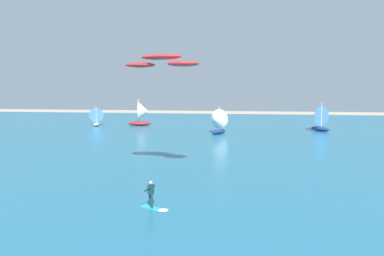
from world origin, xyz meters
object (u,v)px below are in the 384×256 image
at_px(sailboat_trailing, 217,121).
at_px(sailboat_mid_right, 143,113).
at_px(kite, 161,61).
at_px(kitesurfer, 153,199).
at_px(sailboat_near_shore, 318,118).
at_px(sailboat_heeled_over, 97,116).

bearing_deg(sailboat_trailing, sailboat_mid_right, 143.02).
height_order(kite, sailboat_trailing, kite).
bearing_deg(kite, sailboat_mid_right, 107.34).
bearing_deg(kitesurfer, sailboat_mid_right, 105.91).
distance_m(kite, sailboat_near_shore, 40.66).
bearing_deg(sailboat_mid_right, sailboat_trailing, -36.98).
distance_m(kite, sailboat_mid_right, 42.14).
bearing_deg(sailboat_trailing, sailboat_near_shore, 22.92).
distance_m(kitesurfer, kite, 12.23).
bearing_deg(sailboat_mid_right, kite, -72.66).
height_order(kitesurfer, sailboat_heeled_over, sailboat_heeled_over).
relative_size(kite, sailboat_near_shore, 1.49).
relative_size(kite, sailboat_mid_right, 1.38).
relative_size(sailboat_trailing, sailboat_mid_right, 0.85).
bearing_deg(sailboat_trailing, sailboat_heeled_over, 157.08).
distance_m(sailboat_heeled_over, sailboat_mid_right, 8.66).
relative_size(kite, sailboat_heeled_over, 1.83).
relative_size(kitesurfer, sailboat_near_shore, 0.43).
xyz_separation_m(sailboat_heeled_over, sailboat_near_shore, (39.60, -2.99, 0.39)).
relative_size(sailboat_heeled_over, sailboat_near_shore, 0.82).
bearing_deg(kitesurfer, kite, 98.95).
height_order(kite, sailboat_heeled_over, kite).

